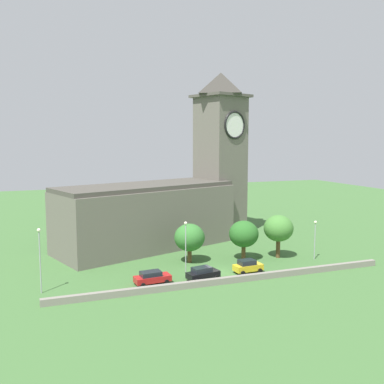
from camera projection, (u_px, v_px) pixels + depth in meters
The scene contains 12 objects.
ground_plane at pixel (182, 248), 73.79m from camera, with size 200.00×200.00×0.00m, color #3D6633.
church at pixel (172, 194), 76.61m from camera, with size 37.83×21.40×30.88m.
quay_barrier at pixel (230, 280), 55.50m from camera, with size 46.28×0.70×0.82m, color gray.
car_red at pixel (152, 277), 55.14m from camera, with size 4.76×2.51×1.65m.
car_black at pixel (203, 273), 56.72m from camera, with size 4.63×2.76×1.72m.
car_yellow at pixel (248, 266), 59.72m from camera, with size 4.13×2.30×1.85m.
streetlamp_west_end at pixel (40, 251), 51.21m from camera, with size 0.44×0.44×7.91m.
streetlamp_west_mid at pixel (186, 239), 58.55m from camera, with size 0.44×0.44×7.33m.
streetlamp_central at pixel (315, 233), 66.06m from camera, with size 0.44×0.44×6.03m.
tree_by_tower at pixel (190, 238), 64.48m from camera, with size 4.57×4.57×5.87m.
tree_riverside_east at pixel (244, 234), 65.90m from camera, with size 4.50×4.50×6.06m.
tree_churchyard at pixel (278, 228), 67.05m from camera, with size 4.58×4.58×6.72m.
Camera 1 is at (-23.13, -53.35, 18.21)m, focal length 40.47 mm.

